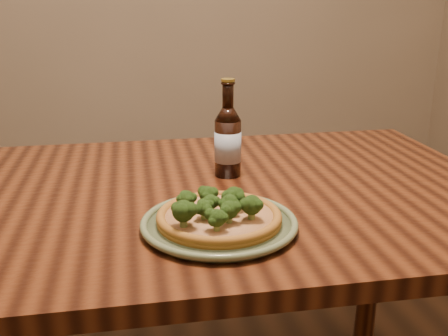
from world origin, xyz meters
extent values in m
cube|color=#4A2210|center=(0.00, 0.10, 0.73)|extent=(1.60, 0.90, 0.04)
cylinder|color=#4A2210|center=(0.73, 0.48, 0.35)|extent=(0.07, 0.07, 0.71)
cylinder|color=#63714D|center=(0.10, -0.12, 0.76)|extent=(0.27, 0.27, 0.01)
torus|color=#63714D|center=(0.10, -0.12, 0.76)|extent=(0.30, 0.30, 0.01)
torus|color=#63714D|center=(0.10, -0.12, 0.76)|extent=(0.24, 0.24, 0.01)
cylinder|color=#976322|center=(0.10, -0.12, 0.77)|extent=(0.24, 0.24, 0.01)
torus|color=#976322|center=(0.10, -0.12, 0.78)|extent=(0.24, 0.24, 0.02)
cylinder|color=beige|center=(0.10, -0.12, 0.78)|extent=(0.20, 0.20, 0.01)
sphere|color=#34591C|center=(0.13, -0.09, 0.81)|extent=(0.05, 0.05, 0.04)
sphere|color=#34591C|center=(0.12, -0.12, 0.80)|extent=(0.04, 0.04, 0.03)
sphere|color=#34591C|center=(0.16, -0.15, 0.81)|extent=(0.04, 0.04, 0.04)
sphere|color=#34591C|center=(0.04, -0.09, 0.80)|extent=(0.04, 0.04, 0.03)
sphere|color=#34591C|center=(0.07, -0.13, 0.80)|extent=(0.04, 0.04, 0.03)
sphere|color=#34591C|center=(0.08, -0.07, 0.80)|extent=(0.05, 0.05, 0.03)
sphere|color=#34591C|center=(0.08, -0.19, 0.80)|extent=(0.04, 0.04, 0.03)
sphere|color=#34591C|center=(0.03, -0.16, 0.81)|extent=(0.05, 0.05, 0.04)
sphere|color=#34591C|center=(0.11, -0.16, 0.80)|extent=(0.05, 0.05, 0.03)
sphere|color=#34591C|center=(0.09, -0.10, 0.80)|extent=(0.04, 0.04, 0.03)
cylinder|color=black|center=(0.17, 0.19, 0.82)|extent=(0.06, 0.06, 0.14)
cone|color=black|center=(0.17, 0.19, 0.90)|extent=(0.06, 0.06, 0.03)
cylinder|color=black|center=(0.17, 0.19, 0.95)|extent=(0.03, 0.03, 0.06)
torus|color=black|center=(0.17, 0.19, 0.98)|extent=(0.03, 0.03, 0.01)
cylinder|color=#A58C33|center=(0.17, 0.19, 0.98)|extent=(0.03, 0.03, 0.01)
cylinder|color=#A5B3C7|center=(0.17, 0.19, 0.82)|extent=(0.07, 0.07, 0.07)
camera|label=1|loc=(-0.05, -1.01, 1.17)|focal=42.00mm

